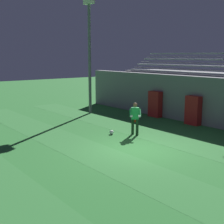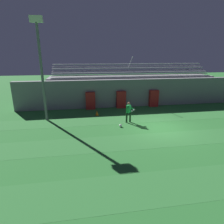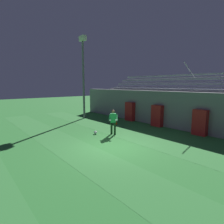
% 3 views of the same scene
% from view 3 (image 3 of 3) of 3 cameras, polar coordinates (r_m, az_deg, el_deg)
% --- Properties ---
extents(ground_plane, '(80.00, 80.00, 0.00)m').
position_cam_3_polar(ground_plane, '(10.17, 0.51, -10.69)').
color(ground_plane, '#2D7533').
extents(turf_stripe_mid, '(28.00, 2.11, 0.01)m').
position_cam_3_polar(turf_stripe_mid, '(9.20, -8.31, -12.87)').
color(turf_stripe_mid, '#337A38').
rests_on(turf_stripe_mid, ground).
extents(turf_stripe_far, '(28.00, 2.11, 0.01)m').
position_cam_3_polar(turf_stripe_far, '(11.80, 9.69, -8.09)').
color(turf_stripe_far, '#337A38').
rests_on(turf_stripe_far, ground).
extents(back_wall, '(24.00, 0.60, 2.80)m').
position_cam_3_polar(back_wall, '(14.78, 20.28, 0.39)').
color(back_wall, gray).
rests_on(back_wall, ground).
extents(padding_pillar_gate_left, '(0.92, 0.44, 1.69)m').
position_cam_3_polar(padding_pillar_gate_left, '(15.35, 13.59, -1.13)').
color(padding_pillar_gate_left, '#B21E1E').
rests_on(padding_pillar_gate_left, ground).
extents(padding_pillar_gate_right, '(0.92, 0.44, 1.69)m').
position_cam_3_polar(padding_pillar_gate_right, '(13.59, 25.23, -2.92)').
color(padding_pillar_gate_right, '#B21E1E').
rests_on(padding_pillar_gate_right, ground).
extents(padding_pillar_far_left, '(0.92, 0.44, 1.69)m').
position_cam_3_polar(padding_pillar_far_left, '(17.35, 5.49, 0.15)').
color(padding_pillar_far_left, '#B21E1E').
rests_on(padding_pillar_far_left, ground).
extents(bleacher_stand, '(18.00, 3.35, 5.03)m').
position_cam_3_polar(bleacher_stand, '(16.50, 23.83, 1.32)').
color(bleacher_stand, gray).
rests_on(bleacher_stand, ground).
extents(floodlight_pole, '(0.90, 0.36, 7.83)m').
position_cam_3_polar(floodlight_pole, '(18.61, -8.76, 13.37)').
color(floodlight_pole, slate).
rests_on(floodlight_pole, ground).
extents(goalkeeper, '(0.73, 0.74, 1.67)m').
position_cam_3_polar(goalkeeper, '(12.43, 0.36, -2.60)').
color(goalkeeper, '#143319').
rests_on(goalkeeper, ground).
extents(soccer_ball, '(0.22, 0.22, 0.22)m').
position_cam_3_polar(soccer_ball, '(12.76, -5.07, -6.24)').
color(soccer_ball, white).
rests_on(soccer_ball, ground).
extents(traffic_cone, '(0.30, 0.30, 0.42)m').
position_cam_3_polar(traffic_cone, '(15.72, 1.15, -3.03)').
color(traffic_cone, orange).
rests_on(traffic_cone, ground).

